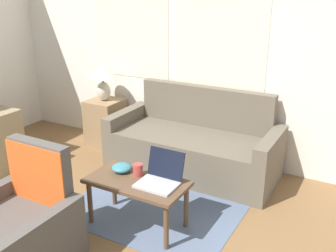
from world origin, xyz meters
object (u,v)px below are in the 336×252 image
object	(u,v)px
armchair	(19,234)
table_lamp	(103,76)
coffee_table	(137,187)
cup_navy	(138,170)
laptop	(160,177)
couch	(194,147)
snack_bowl	(122,168)

from	to	relation	value
armchair	table_lamp	size ratio (longest dim) A/B	1.92
coffee_table	cup_navy	world-z (taller)	cup_navy
armchair	coffee_table	size ratio (longest dim) A/B	1.05
cup_navy	armchair	bearing A→B (deg)	-114.98
coffee_table	laptop	world-z (taller)	laptop
couch	coffee_table	size ratio (longest dim) A/B	2.17
armchair	snack_bowl	bearing A→B (deg)	73.81
couch	snack_bowl	bearing A→B (deg)	-98.19
coffee_table	armchair	bearing A→B (deg)	-119.39
coffee_table	snack_bowl	distance (m)	0.25
cup_navy	snack_bowl	xyz separation A→B (m)	(-0.17, -0.01, -0.02)
couch	snack_bowl	world-z (taller)	couch
armchair	laptop	bearing A→B (deg)	53.46
table_lamp	snack_bowl	world-z (taller)	table_lamp
laptop	cup_navy	world-z (taller)	laptop
coffee_table	snack_bowl	world-z (taller)	snack_bowl
coffee_table	snack_bowl	xyz separation A→B (m)	(-0.22, 0.08, 0.10)
table_lamp	laptop	size ratio (longest dim) A/B	1.43
laptop	snack_bowl	bearing A→B (deg)	177.21
cup_navy	snack_bowl	size ratio (longest dim) A/B	0.61
table_lamp	coffee_table	world-z (taller)	table_lamp
coffee_table	laptop	bearing A→B (deg)	16.69
coffee_table	cup_navy	size ratio (longest dim) A/B	8.04
armchair	cup_navy	world-z (taller)	armchair
couch	cup_navy	distance (m)	1.19
table_lamp	laptop	world-z (taller)	table_lamp
snack_bowl	laptop	bearing A→B (deg)	-2.79
cup_navy	coffee_table	bearing A→B (deg)	-63.21
couch	coffee_table	distance (m)	1.26
couch	snack_bowl	distance (m)	1.20
cup_navy	table_lamp	bearing A→B (deg)	136.73
armchair	snack_bowl	size ratio (longest dim) A/B	5.16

